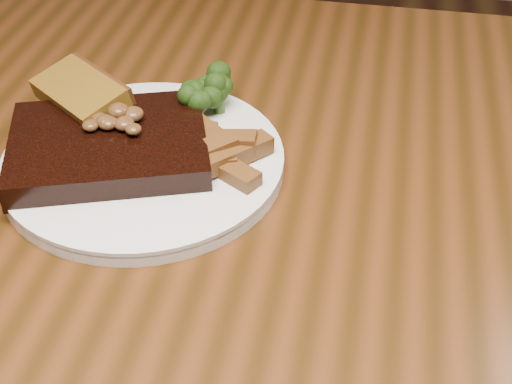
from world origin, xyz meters
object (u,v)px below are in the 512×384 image
garlic_bread (83,110)px  chair_far (277,70)px  dining_table (243,276)px  plate (144,163)px  steak (109,146)px  potato_wedges (218,157)px

garlic_bread → chair_far: bearing=116.6°
dining_table → chair_far: bearing=96.7°
chair_far → plate: size_ratio=3.22×
chair_far → steak: (-0.05, -0.69, 0.30)m
dining_table → garlic_bread: size_ratio=15.86×
steak → potato_wedges: steak is taller
dining_table → garlic_bread: 0.24m
potato_wedges → plate: bearing=179.6°
plate → steak: bearing=-170.5°
plate → dining_table: bearing=-19.1°
dining_table → steak: steak is taller
steak → garlic_bread: size_ratio=1.82×
chair_far → potato_wedges: (0.05, -0.68, 0.30)m
dining_table → garlic_bread: bearing=154.0°
garlic_bread → potato_wedges: (0.16, -0.06, 0.00)m
garlic_bread → potato_wedges: potato_wedges is taller
dining_table → garlic_bread: garlic_bread is taller
dining_table → plate: size_ratio=5.91×
dining_table → steak: 0.18m
plate → steak: size_ratio=1.47×
garlic_bread → potato_wedges: 0.17m
plate → potato_wedges: 0.08m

